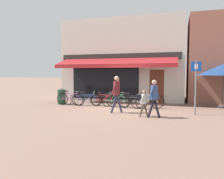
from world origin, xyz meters
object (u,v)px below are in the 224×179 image
at_px(pedestrian_adult, 117,90).
at_px(pedestrian_second_adult, 154,94).
at_px(bicycle_purple, 70,99).
at_px(bicycle_blue, 87,100).
at_px(bicycle_red, 104,100).
at_px(litter_bin, 62,96).
at_px(bicycle_black, 132,101).
at_px(bicycle_silver, 147,101).
at_px(bicycle_green, 116,100).
at_px(pedestrian_child, 143,100).
at_px(cafe_parasol, 223,70).
at_px(parking_sign, 196,82).

xyz_separation_m(pedestrian_adult, pedestrian_second_adult, (1.83, -0.68, -0.10)).
distance_m(bicycle_purple, bicycle_blue, 1.01).
relative_size(bicycle_red, litter_bin, 1.78).
bearing_deg(bicycle_purple, bicycle_black, 1.18).
distance_m(bicycle_purple, bicycle_silver, 4.52).
height_order(bicycle_green, pedestrian_second_adult, pedestrian_second_adult).
bearing_deg(pedestrian_child, litter_bin, 157.56).
height_order(pedestrian_child, cafe_parasol, cafe_parasol).
bearing_deg(pedestrian_second_adult, litter_bin, 159.68).
bearing_deg(pedestrian_adult, pedestrian_child, -31.94).
bearing_deg(litter_bin, bicycle_black, -4.57).
bearing_deg(bicycle_silver, parking_sign, -42.43).
bearing_deg(pedestrian_second_adult, parking_sign, 38.15).
distance_m(bicycle_purple, pedestrian_adult, 3.70).
distance_m(litter_bin, cafe_parasol, 9.38).
height_order(bicycle_silver, pedestrian_second_adult, pedestrian_second_adult).
xyz_separation_m(pedestrian_adult, parking_sign, (3.55, 0.51, 0.41)).
relative_size(bicycle_silver, parking_sign, 0.72).
bearing_deg(pedestrian_child, bicycle_purple, 157.32).
xyz_separation_m(bicycle_blue, pedestrian_child, (3.61, -2.18, 0.35)).
bearing_deg(pedestrian_second_adult, bicycle_blue, 153.93).
relative_size(pedestrian_child, cafe_parasol, 0.42).
relative_size(bicycle_red, pedestrian_child, 1.49).
bearing_deg(bicycle_blue, bicycle_silver, -9.98).
bearing_deg(bicycle_black, parking_sign, -3.12).
bearing_deg(bicycle_black, bicycle_silver, 20.54).
bearing_deg(pedestrian_adult, cafe_parasol, 21.00).
height_order(parking_sign, cafe_parasol, parking_sign).
relative_size(pedestrian_adult, litter_bin, 1.82).
bearing_deg(pedestrian_adult, bicycle_purple, 143.81).
relative_size(bicycle_blue, bicycle_silver, 1.01).
height_order(bicycle_purple, pedestrian_second_adult, pedestrian_second_adult).
bearing_deg(cafe_parasol, litter_bin, -172.60).
relative_size(pedestrian_adult, cafe_parasol, 0.65).
distance_m(bicycle_silver, pedestrian_adult, 2.18).
relative_size(bicycle_green, bicycle_silver, 1.02).
distance_m(bicycle_blue, bicycle_red, 1.00).
height_order(bicycle_red, bicycle_silver, bicycle_silver).
bearing_deg(bicycle_silver, bicycle_red, 159.97).
xyz_separation_m(bicycle_black, bicycle_silver, (0.81, 0.07, 0.03)).
relative_size(bicycle_silver, litter_bin, 1.83).
xyz_separation_m(pedestrian_child, litter_bin, (-5.39, 2.46, -0.24)).
bearing_deg(bicycle_purple, parking_sign, -7.41).
height_order(bicycle_silver, litter_bin, litter_bin).
xyz_separation_m(bicycle_red, bicycle_silver, (2.53, -0.16, 0.03)).
height_order(pedestrian_adult, pedestrian_second_adult, pedestrian_adult).
relative_size(bicycle_black, pedestrian_adult, 0.97).
height_order(bicycle_purple, parking_sign, parking_sign).
relative_size(bicycle_green, bicycle_black, 1.06).
xyz_separation_m(pedestrian_adult, pedestrian_child, (1.35, -0.54, -0.37)).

